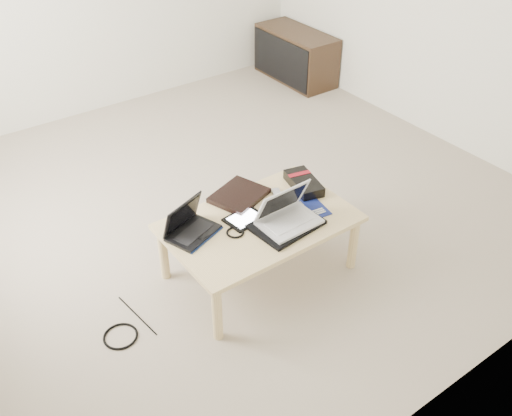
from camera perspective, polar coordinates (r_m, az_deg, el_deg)
ground at (r=4.21m, az=-2.50°, el=0.73°), size 4.00×4.00×0.00m
coffee_table at (r=3.38m, az=0.36°, el=-1.92°), size 1.10×0.70×0.40m
media_cabinet at (r=6.06m, az=3.95°, el=14.96°), size 0.41×0.90×0.50m
book at (r=3.54m, az=-1.71°, el=1.27°), size 0.39×0.36×0.03m
netbook at (r=3.26m, az=-6.61°, el=-1.90°), size 0.34×0.29×0.20m
tablet at (r=3.36m, az=-1.15°, el=-1.05°), size 0.24×0.19×0.01m
remote at (r=3.52m, az=2.38°, el=0.95°), size 0.13×0.22×0.02m
neoprene_sleeve at (r=3.31m, az=3.05°, el=-1.64°), size 0.42×0.32×0.02m
white_laptop at (r=3.29m, az=3.11°, el=-0.69°), size 0.35×0.25×0.23m
motherboard at (r=3.47m, az=5.03°, el=0.10°), size 0.25×0.29×0.01m
gpu_box at (r=3.63m, az=4.79°, el=2.49°), size 0.21×0.33×0.07m
cable_coil at (r=3.26m, az=-2.09°, el=-2.45°), size 0.13×0.13×0.01m
floor_cable_coil at (r=3.32m, az=-13.39°, el=-12.37°), size 0.24×0.24×0.01m
floor_cable_trail at (r=3.41m, az=-11.79°, el=-10.47°), size 0.05×0.39×0.01m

